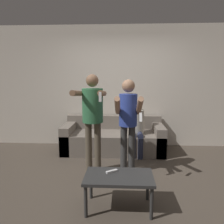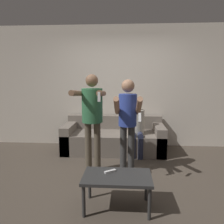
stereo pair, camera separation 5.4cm
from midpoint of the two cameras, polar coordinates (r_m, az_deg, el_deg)
The scene contains 8 objects.
ground_plane at distance 3.57m, azimuth 2.06°, elevation -16.98°, with size 14.00×14.00×0.00m, color #4C4238.
wall_back at distance 4.98m, azimuth 2.77°, elevation 6.60°, with size 6.40×0.06×2.70m.
couch at distance 4.70m, azimuth 0.77°, elevation -7.08°, with size 2.09×0.86×0.72m.
person_standing_left at distance 3.50m, azimuth -4.79°, elevation 0.08°, with size 0.45×0.78×1.61m.
person_standing_right at distance 3.48m, azimuth 4.55°, elevation -1.37°, with size 0.41×0.65×1.53m.
person_seated at distance 4.43m, azimuth 6.77°, elevation -3.30°, with size 0.32×0.53×1.13m.
coffee_table at distance 2.71m, azimuth 1.94°, elevation -17.18°, with size 0.81×0.48×0.42m.
remote_on_table at distance 2.77m, azimuth 0.12°, elevation -15.24°, with size 0.15×0.11×0.02m.
Camera 2 is at (0.12, -3.20, 1.57)m, focal length 35.00 mm.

